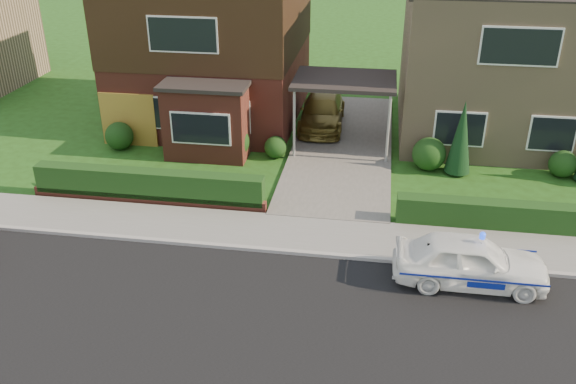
# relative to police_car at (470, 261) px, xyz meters

# --- Properties ---
(ground) EXTENTS (120.00, 120.00, 0.00)m
(ground) POSITION_rel_police_car_xyz_m (-3.88, -2.40, -0.66)
(ground) COLOR #214612
(ground) RESTS_ON ground
(road) EXTENTS (60.00, 6.00, 0.02)m
(road) POSITION_rel_police_car_xyz_m (-3.88, -2.40, -0.66)
(road) COLOR black
(road) RESTS_ON ground
(kerb) EXTENTS (60.00, 0.16, 0.12)m
(kerb) POSITION_rel_police_car_xyz_m (-3.88, 0.65, -0.60)
(kerb) COLOR #9E9993
(kerb) RESTS_ON ground
(sidewalk) EXTENTS (60.00, 2.00, 0.10)m
(sidewalk) POSITION_rel_police_car_xyz_m (-3.88, 1.70, -0.61)
(sidewalk) COLOR slate
(sidewalk) RESTS_ON ground
(driveway) EXTENTS (3.80, 12.00, 0.12)m
(driveway) POSITION_rel_police_car_xyz_m (-3.88, 8.60, -0.60)
(driveway) COLOR #666059
(driveway) RESTS_ON ground
(house_left) EXTENTS (7.50, 9.53, 7.25)m
(house_left) POSITION_rel_police_car_xyz_m (-9.66, 11.50, 3.15)
(house_left) COLOR brown
(house_left) RESTS_ON ground
(house_right) EXTENTS (7.50, 8.06, 7.25)m
(house_right) POSITION_rel_police_car_xyz_m (1.92, 11.59, 3.00)
(house_right) COLOR #A08562
(house_right) RESTS_ON ground
(carport_link) EXTENTS (3.80, 3.00, 2.77)m
(carport_link) POSITION_rel_police_car_xyz_m (-3.88, 8.55, 2.00)
(carport_link) COLOR black
(carport_link) RESTS_ON ground
(garage_door) EXTENTS (2.20, 0.10, 2.10)m
(garage_door) POSITION_rel_police_car_xyz_m (-12.13, 7.56, 0.39)
(garage_door) COLOR #8A5E1E
(garage_door) RESTS_ON ground
(dwarf_wall) EXTENTS (7.70, 0.25, 0.36)m
(dwarf_wall) POSITION_rel_police_car_xyz_m (-9.68, 2.90, -0.48)
(dwarf_wall) COLOR brown
(dwarf_wall) RESTS_ON ground
(hedge_left) EXTENTS (7.50, 0.55, 0.90)m
(hedge_left) POSITION_rel_police_car_xyz_m (-9.68, 3.05, -0.66)
(hedge_left) COLOR #103312
(hedge_left) RESTS_ON ground
(hedge_right) EXTENTS (7.50, 0.55, 0.80)m
(hedge_right) POSITION_rel_police_car_xyz_m (1.92, 2.95, -0.66)
(hedge_right) COLOR #103312
(hedge_right) RESTS_ON ground
(shrub_left_far) EXTENTS (1.08, 1.08, 1.08)m
(shrub_left_far) POSITION_rel_police_car_xyz_m (-12.38, 7.10, -0.12)
(shrub_left_far) COLOR #103312
(shrub_left_far) RESTS_ON ground
(shrub_left_mid) EXTENTS (1.32, 1.32, 1.32)m
(shrub_left_mid) POSITION_rel_police_car_xyz_m (-7.88, 6.90, 0.00)
(shrub_left_mid) COLOR #103312
(shrub_left_mid) RESTS_ON ground
(shrub_left_near) EXTENTS (0.84, 0.84, 0.84)m
(shrub_left_near) POSITION_rel_police_car_xyz_m (-6.28, 7.20, -0.24)
(shrub_left_near) COLOR #103312
(shrub_left_near) RESTS_ON ground
(shrub_right_near) EXTENTS (1.20, 1.20, 1.20)m
(shrub_right_near) POSITION_rel_police_car_xyz_m (-0.68, 7.00, -0.06)
(shrub_right_near) COLOR #103312
(shrub_right_near) RESTS_ON ground
(shrub_right_mid) EXTENTS (0.96, 0.96, 0.96)m
(shrub_right_mid) POSITION_rel_police_car_xyz_m (3.92, 7.10, -0.18)
(shrub_right_mid) COLOR #103312
(shrub_right_mid) RESTS_ON ground
(conifer_a) EXTENTS (0.90, 0.90, 2.60)m
(conifer_a) POSITION_rel_police_car_xyz_m (0.32, 6.80, 0.64)
(conifer_a) COLOR black
(conifer_a) RESTS_ON ground
(police_car) EXTENTS (3.56, 3.87, 1.48)m
(police_car) POSITION_rel_police_car_xyz_m (0.00, 0.00, 0.00)
(police_car) COLOR white
(police_car) RESTS_ON ground
(driveway_car) EXTENTS (1.87, 4.38, 1.26)m
(driveway_car) POSITION_rel_police_car_xyz_m (-4.88, 10.53, 0.09)
(driveway_car) COLOR olive
(driveway_car) RESTS_ON driveway
(potted_plant_a) EXTENTS (0.47, 0.35, 0.83)m
(potted_plant_a) POSITION_rel_police_car_xyz_m (-12.88, 3.60, -0.24)
(potted_plant_a) COLOR gray
(potted_plant_a) RESTS_ON ground
(potted_plant_b) EXTENTS (0.47, 0.44, 0.67)m
(potted_plant_b) POSITION_rel_police_car_xyz_m (-6.69, 3.60, -0.33)
(potted_plant_b) COLOR gray
(potted_plant_b) RESTS_ON ground
(potted_plant_c) EXTENTS (0.47, 0.47, 0.76)m
(potted_plant_c) POSITION_rel_police_car_xyz_m (-10.62, 3.81, -0.28)
(potted_plant_c) COLOR gray
(potted_plant_c) RESTS_ON ground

